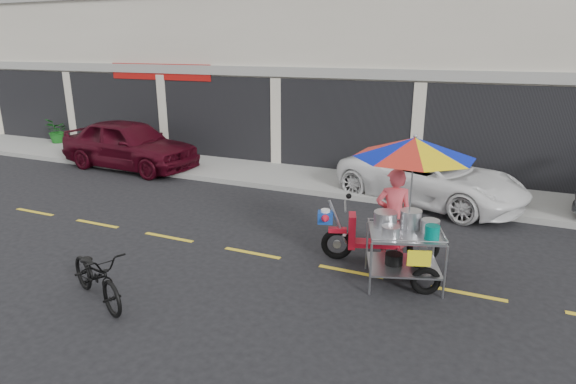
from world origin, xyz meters
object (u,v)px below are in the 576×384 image
at_px(maroon_sedan, 130,144).
at_px(food_vendor_rig, 404,187).
at_px(near_bicycle, 97,276).
at_px(white_pickup, 430,177).

relative_size(maroon_sedan, food_vendor_rig, 1.60).
bearing_deg(near_bicycle, maroon_sedan, 61.59).
relative_size(maroon_sedan, white_pickup, 0.99).
xyz_separation_m(white_pickup, near_bicycle, (-4.04, -7.32, -0.21)).
bearing_deg(white_pickup, maroon_sedan, 111.93).
xyz_separation_m(near_bicycle, food_vendor_rig, (4.14, 2.92, 1.15)).
height_order(maroon_sedan, white_pickup, maroon_sedan).
height_order(near_bicycle, food_vendor_rig, food_vendor_rig).
height_order(white_pickup, food_vendor_rig, food_vendor_rig).
relative_size(near_bicycle, food_vendor_rig, 0.58).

